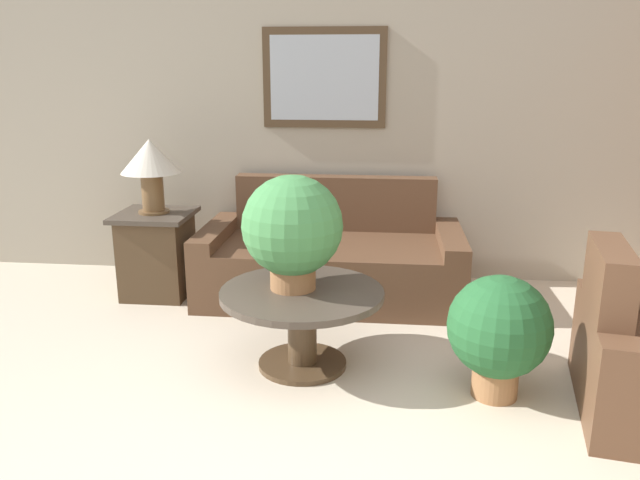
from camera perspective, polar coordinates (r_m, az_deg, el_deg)
wall_back at (r=5.11m, az=3.00°, el=11.05°), size 6.70×0.09×2.60m
couch_main at (r=4.78m, az=1.05°, el=-1.89°), size 1.96×0.97×0.87m
coffee_table at (r=3.63m, az=-1.65°, el=-6.53°), size 0.94×0.94×0.48m
side_table at (r=4.93m, az=-14.66°, el=-1.18°), size 0.55×0.55×0.65m
table_lamp at (r=4.78m, az=-15.24°, el=6.91°), size 0.44×0.44×0.55m
potted_plant_on_table at (r=3.51m, az=-2.54°, el=1.08°), size 0.57×0.57×0.66m
potted_plant_floor at (r=3.43m, az=16.04°, el=-7.92°), size 0.54×0.54×0.67m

